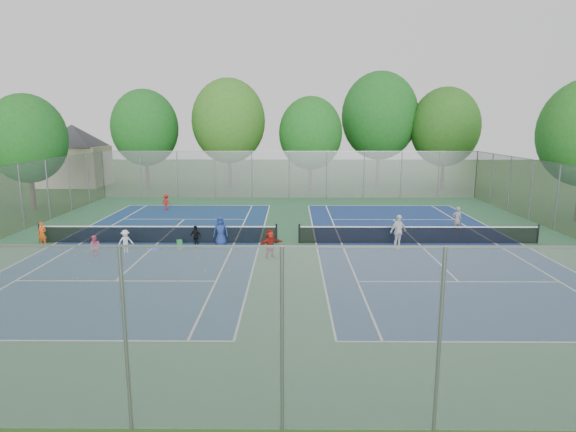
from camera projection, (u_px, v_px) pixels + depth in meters
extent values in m
plane|color=#274D18|center=(288.00, 243.00, 25.88)|extent=(120.00, 120.00, 0.00)
cube|color=#2F643F|center=(288.00, 243.00, 25.88)|extent=(32.00, 32.00, 0.01)
cube|color=navy|center=(158.00, 243.00, 25.93)|extent=(10.97, 23.77, 0.01)
cube|color=navy|center=(418.00, 243.00, 25.83)|extent=(10.97, 23.77, 0.01)
cube|color=black|center=(158.00, 235.00, 25.85)|extent=(12.87, 0.10, 0.91)
cube|color=black|center=(418.00, 235.00, 25.75)|extent=(12.87, 0.10, 0.91)
cube|color=gray|center=(289.00, 175.00, 41.21)|extent=(32.00, 0.10, 4.00)
cube|color=gray|center=(282.00, 341.00, 9.80)|extent=(32.00, 0.10, 4.00)
cube|color=#B7A88C|center=(75.00, 166.00, 49.21)|extent=(6.00, 5.00, 4.00)
pyramid|color=#2D2D33|center=(71.00, 125.00, 48.41)|extent=(11.03, 11.03, 2.20)
cylinder|color=#443326|center=(147.00, 171.00, 47.24)|extent=(0.36, 0.36, 3.50)
ellipsoid|color=#19581B|center=(145.00, 128.00, 46.45)|extent=(6.40, 6.40, 7.36)
cylinder|color=#443326|center=(230.00, 168.00, 48.14)|extent=(0.36, 0.36, 3.85)
ellipsoid|color=#31681E|center=(229.00, 121.00, 47.25)|extent=(7.20, 7.20, 8.28)
cylinder|color=#443326|center=(310.00, 174.00, 46.18)|extent=(0.36, 0.36, 3.15)
ellipsoid|color=#1B5E1C|center=(311.00, 133.00, 45.45)|extent=(6.00, 6.00, 6.90)
cylinder|color=#443326|center=(378.00, 165.00, 48.98)|extent=(0.36, 0.36, 4.20)
ellipsoid|color=#19571B|center=(380.00, 116.00, 48.04)|extent=(7.60, 7.60, 8.74)
cylinder|color=#443326|center=(443.00, 171.00, 47.04)|extent=(0.36, 0.36, 3.50)
ellipsoid|color=#255619|center=(445.00, 127.00, 46.24)|extent=(6.60, 6.60, 7.59)
cylinder|color=#443326|center=(32.00, 189.00, 35.53)|extent=(0.36, 0.36, 3.15)
ellipsoid|color=#19571A|center=(27.00, 139.00, 34.83)|extent=(5.60, 5.60, 6.44)
cube|color=blue|center=(155.00, 248.00, 24.29)|extent=(0.41, 0.41, 0.27)
cube|color=green|center=(179.00, 245.00, 24.54)|extent=(0.33, 0.33, 0.50)
imported|color=#E45515|center=(42.00, 234.00, 25.26)|extent=(0.47, 0.32, 1.26)
imported|color=#E65981|center=(95.00, 247.00, 22.94)|extent=(0.61, 0.52, 1.11)
imported|color=silver|center=(126.00, 241.00, 23.87)|extent=(0.87, 0.77, 1.17)
imported|color=black|center=(196.00, 236.00, 24.93)|extent=(0.73, 0.58, 1.16)
imported|color=navy|center=(221.00, 231.00, 25.17)|extent=(0.79, 0.52, 1.59)
imported|color=#A82018|center=(270.00, 244.00, 22.93)|extent=(1.30, 1.11, 1.41)
imported|color=maroon|center=(166.00, 202.00, 35.62)|extent=(0.87, 0.70, 1.18)
imported|color=gray|center=(457.00, 220.00, 28.18)|extent=(0.58, 0.39, 1.57)
imported|color=white|center=(398.00, 232.00, 24.69)|extent=(1.11, 0.91, 1.77)
sphere|color=#C5D732|center=(89.00, 264.00, 21.89)|extent=(0.07, 0.07, 0.07)
sphere|color=#D0E034|center=(229.00, 271.00, 20.96)|extent=(0.07, 0.07, 0.07)
sphere|color=#C8EF37|center=(148.00, 250.00, 24.47)|extent=(0.07, 0.07, 0.07)
sphere|color=#DDF539|center=(75.00, 256.00, 23.23)|extent=(0.07, 0.07, 0.07)
sphere|color=#C7DD33|center=(198.00, 259.00, 22.69)|extent=(0.07, 0.07, 0.07)
sphere|color=#B3D832|center=(78.00, 279.00, 19.89)|extent=(0.07, 0.07, 0.07)
sphere|color=#DEED37|center=(94.00, 251.00, 24.10)|extent=(0.07, 0.07, 0.07)
sphere|color=gold|center=(230.00, 255.00, 23.50)|extent=(0.07, 0.07, 0.07)
sphere|color=#B7C82E|center=(165.00, 270.00, 21.03)|extent=(0.07, 0.07, 0.07)
sphere|color=#E1F037|center=(196.00, 252.00, 24.03)|extent=(0.07, 0.07, 0.07)
sphere|color=#CDDC33|center=(205.00, 272.00, 20.81)|extent=(0.07, 0.07, 0.07)
sphere|color=#D1DE33|center=(87.00, 252.00, 24.06)|extent=(0.07, 0.07, 0.07)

